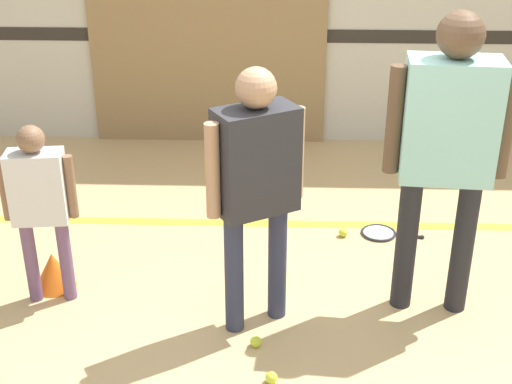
{
  "coord_description": "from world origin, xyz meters",
  "views": [
    {
      "loc": [
        -0.05,
        -3.58,
        2.59
      ],
      "look_at": [
        -0.17,
        -0.04,
        0.87
      ],
      "focal_mm": 50.0,
      "sensor_mm": 36.0,
      "label": 1
    }
  ],
  "objects_px": {
    "person_instructor": "(256,174)",
    "racket_spare_on_floor": "(381,233)",
    "training_cone": "(54,270)",
    "tennis_ball_by_spare_racket": "(343,232)",
    "person_student_left": "(39,196)",
    "tennis_ball_near_instructor": "(256,342)",
    "person_student_right": "(448,137)",
    "tennis_ball_stray_left": "(271,378)"
  },
  "relations": [
    {
      "from": "person_instructor",
      "to": "racket_spare_on_floor",
      "type": "bearing_deg",
      "value": 20.78
    },
    {
      "from": "racket_spare_on_floor",
      "to": "training_cone",
      "type": "relative_size",
      "value": 1.79
    },
    {
      "from": "tennis_ball_by_spare_racket",
      "to": "training_cone",
      "type": "relative_size",
      "value": 0.25
    },
    {
      "from": "person_instructor",
      "to": "racket_spare_on_floor",
      "type": "relative_size",
      "value": 3.28
    },
    {
      "from": "person_instructor",
      "to": "person_student_left",
      "type": "distance_m",
      "value": 1.34
    },
    {
      "from": "tennis_ball_near_instructor",
      "to": "person_student_left",
      "type": "bearing_deg",
      "value": 161.07
    },
    {
      "from": "person_instructor",
      "to": "person_student_right",
      "type": "bearing_deg",
      "value": -19.73
    },
    {
      "from": "person_student_right",
      "to": "tennis_ball_by_spare_racket",
      "type": "height_order",
      "value": "person_student_right"
    },
    {
      "from": "person_student_right",
      "to": "tennis_ball_near_instructor",
      "type": "bearing_deg",
      "value": 27.74
    },
    {
      "from": "person_student_right",
      "to": "tennis_ball_near_instructor",
      "type": "height_order",
      "value": "person_student_right"
    },
    {
      "from": "tennis_ball_near_instructor",
      "to": "tennis_ball_by_spare_racket",
      "type": "xyz_separation_m",
      "value": [
        0.6,
        1.31,
        0.0
      ]
    },
    {
      "from": "person_student_left",
      "to": "tennis_ball_by_spare_racket",
      "type": "height_order",
      "value": "person_student_left"
    },
    {
      "from": "person_instructor",
      "to": "tennis_ball_by_spare_racket",
      "type": "xyz_separation_m",
      "value": [
        0.61,
        1.06,
        -0.94
      ]
    },
    {
      "from": "tennis_ball_stray_left",
      "to": "training_cone",
      "type": "xyz_separation_m",
      "value": [
        -1.42,
        0.88,
        0.09
      ]
    },
    {
      "from": "person_student_left",
      "to": "training_cone",
      "type": "relative_size",
      "value": 4.34
    },
    {
      "from": "tennis_ball_by_spare_racket",
      "to": "tennis_ball_near_instructor",
      "type": "bearing_deg",
      "value": -114.64
    },
    {
      "from": "person_student_left",
      "to": "tennis_ball_near_instructor",
      "type": "xyz_separation_m",
      "value": [
        1.3,
        -0.45,
        -0.69
      ]
    },
    {
      "from": "racket_spare_on_floor",
      "to": "tennis_ball_near_instructor",
      "type": "xyz_separation_m",
      "value": [
        -0.89,
        -1.35,
        0.02
      ]
    },
    {
      "from": "racket_spare_on_floor",
      "to": "tennis_ball_by_spare_racket",
      "type": "height_order",
      "value": "tennis_ball_by_spare_racket"
    },
    {
      "from": "person_student_left",
      "to": "tennis_ball_stray_left",
      "type": "xyz_separation_m",
      "value": [
        1.4,
        -0.75,
        -0.69
      ]
    },
    {
      "from": "tennis_ball_near_instructor",
      "to": "racket_spare_on_floor",
      "type": "bearing_deg",
      "value": 56.72
    },
    {
      "from": "tennis_ball_by_spare_racket",
      "to": "tennis_ball_stray_left",
      "type": "height_order",
      "value": "same"
    },
    {
      "from": "person_instructor",
      "to": "training_cone",
      "type": "relative_size",
      "value": 5.86
    },
    {
      "from": "person_instructor",
      "to": "training_cone",
      "type": "bearing_deg",
      "value": 135.99
    },
    {
      "from": "person_student_right",
      "to": "tennis_ball_by_spare_racket",
      "type": "distance_m",
      "value": 1.47
    },
    {
      "from": "person_student_left",
      "to": "tennis_ball_near_instructor",
      "type": "bearing_deg",
      "value": -25.44
    },
    {
      "from": "tennis_ball_near_instructor",
      "to": "tennis_ball_stray_left",
      "type": "bearing_deg",
      "value": -72.73
    },
    {
      "from": "tennis_ball_near_instructor",
      "to": "tennis_ball_by_spare_racket",
      "type": "relative_size",
      "value": 1.0
    },
    {
      "from": "person_student_left",
      "to": "tennis_ball_by_spare_racket",
      "type": "bearing_deg",
      "value": 17.84
    },
    {
      "from": "racket_spare_on_floor",
      "to": "training_cone",
      "type": "xyz_separation_m",
      "value": [
        -2.21,
        -0.78,
        0.11
      ]
    },
    {
      "from": "racket_spare_on_floor",
      "to": "tennis_ball_stray_left",
      "type": "xyz_separation_m",
      "value": [
        -0.79,
        -1.65,
        0.02
      ]
    },
    {
      "from": "person_student_left",
      "to": "training_cone",
      "type": "distance_m",
      "value": 0.61
    },
    {
      "from": "person_student_left",
      "to": "training_cone",
      "type": "bearing_deg",
      "value": 94.54
    },
    {
      "from": "racket_spare_on_floor",
      "to": "tennis_ball_near_instructor",
      "type": "bearing_deg",
      "value": -112.9
    },
    {
      "from": "racket_spare_on_floor",
      "to": "training_cone",
      "type": "bearing_deg",
      "value": -150.31
    },
    {
      "from": "person_student_right",
      "to": "tennis_ball_stray_left",
      "type": "relative_size",
      "value": 27.77
    },
    {
      "from": "person_student_right",
      "to": "racket_spare_on_floor",
      "type": "height_order",
      "value": "person_student_right"
    },
    {
      "from": "person_instructor",
      "to": "racket_spare_on_floor",
      "type": "distance_m",
      "value": 1.71
    },
    {
      "from": "person_instructor",
      "to": "tennis_ball_near_instructor",
      "type": "distance_m",
      "value": 0.97
    },
    {
      "from": "tennis_ball_by_spare_racket",
      "to": "tennis_ball_stray_left",
      "type": "xyz_separation_m",
      "value": [
        -0.51,
        -1.61,
        0.0
      ]
    },
    {
      "from": "person_student_left",
      "to": "tennis_ball_near_instructor",
      "type": "distance_m",
      "value": 1.54
    },
    {
      "from": "person_instructor",
      "to": "tennis_ball_stray_left",
      "type": "relative_size",
      "value": 23.88
    }
  ]
}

